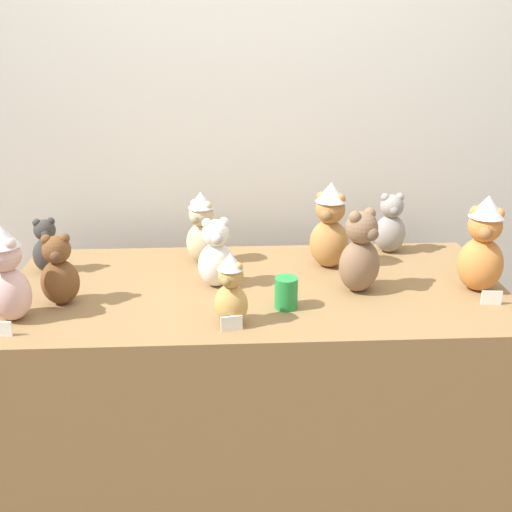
{
  "coord_description": "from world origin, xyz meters",
  "views": [
    {
      "loc": [
        -0.11,
        -1.87,
        1.67
      ],
      "look_at": [
        0.0,
        0.25,
        0.87
      ],
      "focal_mm": 43.68,
      "sensor_mm": 36.0,
      "label": 1
    }
  ],
  "objects_px": {
    "teddy_bear_caramel": "(330,226)",
    "teddy_bear_chestnut": "(59,272)",
    "teddy_bear_honey": "(231,290)",
    "teddy_bear_blush": "(7,274)",
    "teddy_bear_snow": "(216,255)",
    "teddy_bear_ginger": "(483,245)",
    "teddy_bear_charcoal": "(47,247)",
    "display_table": "(256,373)",
    "party_cup_green": "(286,293)",
    "teddy_bear_ash": "(390,225)",
    "teddy_bear_mocha": "(360,254)",
    "teddy_bear_sand": "(202,229)"
  },
  "relations": [
    {
      "from": "teddy_bear_honey",
      "to": "teddy_bear_ginger",
      "type": "height_order",
      "value": "teddy_bear_ginger"
    },
    {
      "from": "teddy_bear_snow",
      "to": "teddy_bear_chestnut",
      "type": "height_order",
      "value": "teddy_bear_snow"
    },
    {
      "from": "teddy_bear_honey",
      "to": "teddy_bear_chestnut",
      "type": "distance_m",
      "value": 0.62
    },
    {
      "from": "teddy_bear_caramel",
      "to": "party_cup_green",
      "type": "xyz_separation_m",
      "value": [
        -0.21,
        -0.38,
        -0.11
      ]
    },
    {
      "from": "display_table",
      "to": "teddy_bear_caramel",
      "type": "bearing_deg",
      "value": 31.84
    },
    {
      "from": "teddy_bear_mocha",
      "to": "teddy_bear_sand",
      "type": "xyz_separation_m",
      "value": [
        -0.58,
        0.31,
        0.0
      ]
    },
    {
      "from": "display_table",
      "to": "teddy_bear_charcoal",
      "type": "bearing_deg",
      "value": 166.94
    },
    {
      "from": "teddy_bear_ginger",
      "to": "teddy_bear_chestnut",
      "type": "xyz_separation_m",
      "value": [
        -1.49,
        -0.04,
        -0.06
      ]
    },
    {
      "from": "teddy_bear_caramel",
      "to": "teddy_bear_snow",
      "type": "bearing_deg",
      "value": -134.17
    },
    {
      "from": "teddy_bear_ginger",
      "to": "teddy_bear_chestnut",
      "type": "height_order",
      "value": "teddy_bear_ginger"
    },
    {
      "from": "teddy_bear_chestnut",
      "to": "party_cup_green",
      "type": "xyz_separation_m",
      "value": [
        0.78,
        -0.07,
        -0.06
      ]
    },
    {
      "from": "display_table",
      "to": "teddy_bear_blush",
      "type": "relative_size",
      "value": 5.63
    },
    {
      "from": "teddy_bear_snow",
      "to": "teddy_bear_chestnut",
      "type": "xyz_separation_m",
      "value": [
        -0.54,
        -0.13,
        -0.0
      ]
    },
    {
      "from": "teddy_bear_chestnut",
      "to": "teddy_bear_snow",
      "type": "bearing_deg",
      "value": 3.47
    },
    {
      "from": "teddy_bear_charcoal",
      "to": "teddy_bear_ash",
      "type": "bearing_deg",
      "value": -10.92
    },
    {
      "from": "teddy_bear_charcoal",
      "to": "party_cup_green",
      "type": "bearing_deg",
      "value": -39.97
    },
    {
      "from": "display_table",
      "to": "teddy_bear_charcoal",
      "type": "xyz_separation_m",
      "value": [
        -0.8,
        0.19,
        0.48
      ]
    },
    {
      "from": "teddy_bear_honey",
      "to": "teddy_bear_blush",
      "type": "xyz_separation_m",
      "value": [
        -0.72,
        0.07,
        0.04
      ]
    },
    {
      "from": "teddy_bear_charcoal",
      "to": "teddy_bear_chestnut",
      "type": "distance_m",
      "value": 0.33
    },
    {
      "from": "display_table",
      "to": "teddy_bear_ginger",
      "type": "xyz_separation_m",
      "value": [
        0.81,
        -0.07,
        0.55
      ]
    },
    {
      "from": "teddy_bear_honey",
      "to": "teddy_bear_ginger",
      "type": "relative_size",
      "value": 0.69
    },
    {
      "from": "teddy_bear_snow",
      "to": "teddy_bear_ginger",
      "type": "distance_m",
      "value": 0.96
    },
    {
      "from": "teddy_bear_chestnut",
      "to": "teddy_bear_caramel",
      "type": "bearing_deg",
      "value": 6.9
    },
    {
      "from": "teddy_bear_blush",
      "to": "teddy_bear_chestnut",
      "type": "bearing_deg",
      "value": 67.86
    },
    {
      "from": "display_table",
      "to": "party_cup_green",
      "type": "distance_m",
      "value": 0.48
    },
    {
      "from": "teddy_bear_mocha",
      "to": "teddy_bear_honey",
      "type": "xyz_separation_m",
      "value": [
        -0.47,
        -0.24,
        -0.02
      ]
    },
    {
      "from": "teddy_bear_caramel",
      "to": "teddy_bear_snow",
      "type": "relative_size",
      "value": 1.31
    },
    {
      "from": "party_cup_green",
      "to": "teddy_bear_mocha",
      "type": "bearing_deg",
      "value": 25.4
    },
    {
      "from": "teddy_bear_caramel",
      "to": "teddy_bear_charcoal",
      "type": "distance_m",
      "value": 1.11
    },
    {
      "from": "teddy_bear_snow",
      "to": "party_cup_green",
      "type": "relative_size",
      "value": 2.39
    },
    {
      "from": "teddy_bear_caramel",
      "to": "teddy_bear_ash",
      "type": "distance_m",
      "value": 0.33
    },
    {
      "from": "teddy_bear_caramel",
      "to": "teddy_bear_chestnut",
      "type": "bearing_deg",
      "value": -138.15
    },
    {
      "from": "display_table",
      "to": "teddy_bear_snow",
      "type": "distance_m",
      "value": 0.52
    },
    {
      "from": "teddy_bear_mocha",
      "to": "display_table",
      "type": "bearing_deg",
      "value": 138.03
    },
    {
      "from": "teddy_bear_sand",
      "to": "teddy_bear_ash",
      "type": "bearing_deg",
      "value": 39.35
    },
    {
      "from": "teddy_bear_honey",
      "to": "teddy_bear_blush",
      "type": "bearing_deg",
      "value": -162.0
    },
    {
      "from": "teddy_bear_caramel",
      "to": "teddy_bear_sand",
      "type": "bearing_deg",
      "value": -163.11
    },
    {
      "from": "teddy_bear_ginger",
      "to": "teddy_bear_snow",
      "type": "bearing_deg",
      "value": -165.17
    },
    {
      "from": "teddy_bear_snow",
      "to": "teddy_bear_honey",
      "type": "bearing_deg",
      "value": -89.12
    },
    {
      "from": "teddy_bear_ash",
      "to": "teddy_bear_ginger",
      "type": "bearing_deg",
      "value": -62.12
    },
    {
      "from": "teddy_bear_caramel",
      "to": "party_cup_green",
      "type": "distance_m",
      "value": 0.44
    },
    {
      "from": "teddy_bear_snow",
      "to": "teddy_bear_charcoal",
      "type": "bearing_deg",
      "value": 157.44
    },
    {
      "from": "teddy_bear_blush",
      "to": "teddy_bear_snow",
      "type": "distance_m",
      "value": 0.72
    },
    {
      "from": "teddy_bear_ash",
      "to": "teddy_bear_ginger",
      "type": "xyz_separation_m",
      "value": [
        0.22,
        -0.42,
        0.05
      ]
    },
    {
      "from": "teddy_bear_ash",
      "to": "party_cup_green",
      "type": "height_order",
      "value": "teddy_bear_ash"
    },
    {
      "from": "display_table",
      "to": "party_cup_green",
      "type": "height_order",
      "value": "party_cup_green"
    },
    {
      "from": "teddy_bear_honey",
      "to": "teddy_bear_blush",
      "type": "distance_m",
      "value": 0.73
    },
    {
      "from": "party_cup_green",
      "to": "teddy_bear_ash",
      "type": "bearing_deg",
      "value": 47.12
    },
    {
      "from": "teddy_bear_ash",
      "to": "teddy_bear_snow",
      "type": "xyz_separation_m",
      "value": [
        -0.73,
        -0.33,
        0.0
      ]
    },
    {
      "from": "teddy_bear_sand",
      "to": "teddy_bear_ginger",
      "type": "height_order",
      "value": "teddy_bear_ginger"
    }
  ]
}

